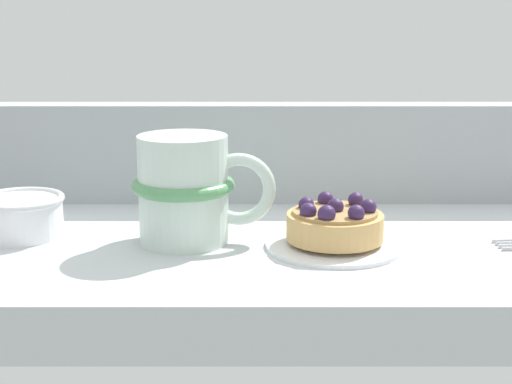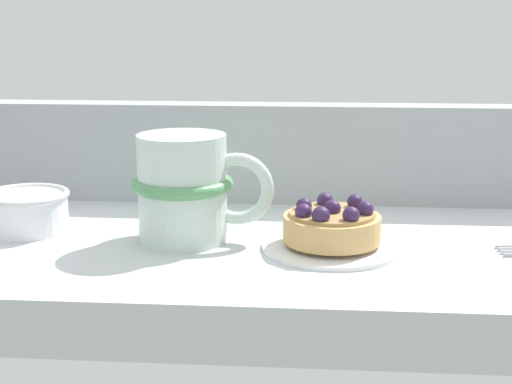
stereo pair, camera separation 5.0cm
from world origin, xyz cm
name	(u,v)px [view 1 (the left image)]	position (x,y,z in cm)	size (l,w,h in cm)	color
ground_plane	(302,262)	(0.00, 0.00, -2.19)	(71.59, 31.77, 4.38)	silver
window_rail_back	(294,153)	(0.00, 13.96, 5.09)	(70.15, 3.85, 10.18)	#9EA3A8
dessert_plate	(332,243)	(2.36, -2.66, 0.35)	(11.67, 11.67, 0.74)	white
raspberry_tart	(332,223)	(2.35, -2.69, 2.15)	(8.14, 8.14, 3.61)	tan
coffee_mug	(184,189)	(-10.16, -1.01, 4.70)	(12.31, 8.82, 9.31)	silver
sugar_bowl	(17,215)	(-25.12, 0.67, 1.96)	(7.85, 7.85, 3.66)	white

